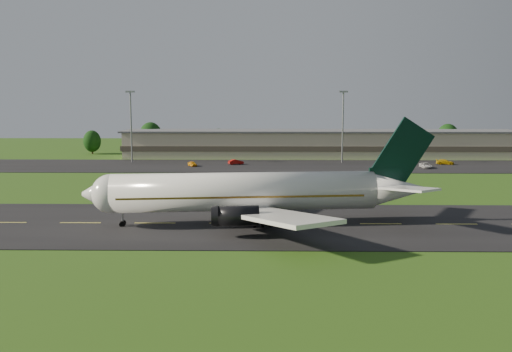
{
  "coord_description": "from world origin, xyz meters",
  "views": [
    {
      "loc": [
        -16.86,
        -81.52,
        18.21
      ],
      "look_at": [
        -18.33,
        8.0,
        6.0
      ],
      "focal_mm": 40.0,
      "sensor_mm": 36.0,
      "label": 1
    }
  ],
  "objects_px": {
    "terminal": "(340,144)",
    "service_vehicle_c": "(426,165)",
    "service_vehicle_a": "(192,164)",
    "service_vehicle_d": "(445,162)",
    "service_vehicle_b": "(236,162)",
    "light_mast_centre": "(343,118)",
    "airliner": "(250,192)",
    "light_mast_west": "(131,118)"
  },
  "relations": [
    {
      "from": "service_vehicle_b",
      "to": "terminal",
      "type": "bearing_deg",
      "value": -79.37
    },
    {
      "from": "service_vehicle_d",
      "to": "terminal",
      "type": "bearing_deg",
      "value": 63.28
    },
    {
      "from": "service_vehicle_b",
      "to": "service_vehicle_a",
      "type": "bearing_deg",
      "value": 87.06
    },
    {
      "from": "terminal",
      "to": "light_mast_centre",
      "type": "distance_m",
      "value": 18.45
    },
    {
      "from": "airliner",
      "to": "service_vehicle_b",
      "type": "bearing_deg",
      "value": 88.3
    },
    {
      "from": "terminal",
      "to": "service_vehicle_a",
      "type": "relative_size",
      "value": 38.08
    },
    {
      "from": "terminal",
      "to": "service_vehicle_c",
      "type": "bearing_deg",
      "value": -56.56
    },
    {
      "from": "airliner",
      "to": "terminal",
      "type": "xyz_separation_m",
      "value": [
        25.45,
        96.09,
        -0.67
      ]
    },
    {
      "from": "airliner",
      "to": "service_vehicle_d",
      "type": "xyz_separation_m",
      "value": [
        51.9,
        75.65,
        -3.86
      ]
    },
    {
      "from": "light_mast_centre",
      "to": "service_vehicle_d",
      "type": "xyz_separation_m",
      "value": [
        27.85,
        -4.25,
        -11.93
      ]
    },
    {
      "from": "light_mast_west",
      "to": "service_vehicle_b",
      "type": "xyz_separation_m",
      "value": [
        30.01,
        -5.11,
        -11.94
      ]
    },
    {
      "from": "airliner",
      "to": "light_mast_west",
      "type": "relative_size",
      "value": 2.52
    },
    {
      "from": "light_mast_west",
      "to": "service_vehicle_b",
      "type": "bearing_deg",
      "value": -9.66
    },
    {
      "from": "light_mast_centre",
      "to": "airliner",
      "type": "bearing_deg",
      "value": -106.75
    },
    {
      "from": "terminal",
      "to": "airliner",
      "type": "bearing_deg",
      "value": -104.83
    },
    {
      "from": "service_vehicle_c",
      "to": "service_vehicle_d",
      "type": "relative_size",
      "value": 1.0
    },
    {
      "from": "airliner",
      "to": "service_vehicle_a",
      "type": "bearing_deg",
      "value": 97.66
    },
    {
      "from": "airliner",
      "to": "light_mast_centre",
      "type": "height_order",
      "value": "light_mast_centre"
    },
    {
      "from": "airliner",
      "to": "terminal",
      "type": "distance_m",
      "value": 99.41
    },
    {
      "from": "light_mast_west",
      "to": "service_vehicle_c",
      "type": "height_order",
      "value": "light_mast_west"
    },
    {
      "from": "airliner",
      "to": "light_mast_west",
      "type": "distance_m",
      "value": 87.99
    },
    {
      "from": "service_vehicle_a",
      "to": "service_vehicle_b",
      "type": "relative_size",
      "value": 0.9
    },
    {
      "from": "terminal",
      "to": "service_vehicle_c",
      "type": "distance_m",
      "value": 34.39
    },
    {
      "from": "terminal",
      "to": "service_vehicle_b",
      "type": "xyz_separation_m",
      "value": [
        -31.4,
        -21.29,
        -3.2
      ]
    },
    {
      "from": "light_mast_centre",
      "to": "service_vehicle_b",
      "type": "height_order",
      "value": "light_mast_centre"
    },
    {
      "from": "light_mast_centre",
      "to": "service_vehicle_c",
      "type": "bearing_deg",
      "value": -31.43
    },
    {
      "from": "service_vehicle_c",
      "to": "terminal",
      "type": "bearing_deg",
      "value": 119.52
    },
    {
      "from": "terminal",
      "to": "light_mast_west",
      "type": "xyz_separation_m",
      "value": [
        -61.4,
        -16.18,
        8.75
      ]
    },
    {
      "from": "airliner",
      "to": "service_vehicle_c",
      "type": "xyz_separation_m",
      "value": [
        44.31,
        67.52,
        -3.89
      ]
    },
    {
      "from": "service_vehicle_a",
      "to": "service_vehicle_d",
      "type": "height_order",
      "value": "service_vehicle_d"
    },
    {
      "from": "airliner",
      "to": "service_vehicle_c",
      "type": "height_order",
      "value": "airliner"
    },
    {
      "from": "airliner",
      "to": "service_vehicle_a",
      "type": "height_order",
      "value": "airliner"
    },
    {
      "from": "airliner",
      "to": "terminal",
      "type": "bearing_deg",
      "value": 68.92
    },
    {
      "from": "light_mast_west",
      "to": "service_vehicle_b",
      "type": "distance_m",
      "value": 32.7
    },
    {
      "from": "service_vehicle_b",
      "to": "service_vehicle_d",
      "type": "distance_m",
      "value": 57.85
    },
    {
      "from": "terminal",
      "to": "service_vehicle_b",
      "type": "bearing_deg",
      "value": -145.86
    },
    {
      "from": "service_vehicle_b",
      "to": "service_vehicle_c",
      "type": "distance_m",
      "value": 50.78
    },
    {
      "from": "light_mast_centre",
      "to": "service_vehicle_c",
      "type": "distance_m",
      "value": 26.59
    },
    {
      "from": "service_vehicle_a",
      "to": "service_vehicle_b",
      "type": "distance_m",
      "value": 12.28
    },
    {
      "from": "service_vehicle_d",
      "to": "airliner",
      "type": "bearing_deg",
      "value": 156.53
    },
    {
      "from": "light_mast_centre",
      "to": "service_vehicle_b",
      "type": "xyz_separation_m",
      "value": [
        -29.99,
        -5.11,
        -11.94
      ]
    },
    {
      "from": "light_mast_west",
      "to": "service_vehicle_c",
      "type": "bearing_deg",
      "value": -8.77
    }
  ]
}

